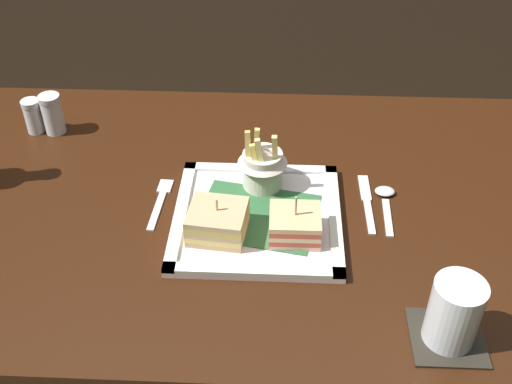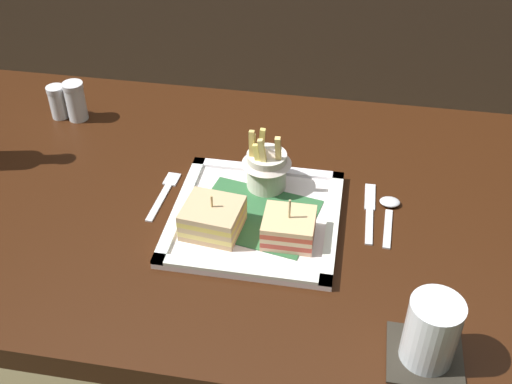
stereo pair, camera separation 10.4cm
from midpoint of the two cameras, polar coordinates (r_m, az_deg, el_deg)
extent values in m
cube|color=#32180A|center=(1.10, -2.82, -1.77)|extent=(1.38, 0.74, 0.04)
cylinder|color=black|center=(1.71, -22.33, -4.35)|extent=(0.09, 0.09, 0.71)
cylinder|color=#2D2811|center=(1.65, 20.23, -5.73)|extent=(0.09, 0.09, 0.71)
cube|color=white|center=(1.04, -2.74, -2.50)|extent=(0.28, 0.28, 0.01)
cube|color=#2D6336|center=(1.04, -2.75, -2.26)|extent=(0.22, 0.19, 0.00)
cube|color=white|center=(0.95, -3.39, -7.25)|extent=(0.28, 0.02, 0.01)
cube|color=white|center=(1.14, -2.22, 2.05)|extent=(0.28, 0.02, 0.01)
cube|color=white|center=(1.06, -9.68, -1.94)|extent=(0.02, 0.28, 0.01)
cube|color=white|center=(1.04, 4.32, -2.38)|extent=(0.02, 0.28, 0.01)
cube|color=tan|center=(1.01, -6.43, -3.64)|extent=(0.10, 0.09, 0.01)
cube|color=#F1D475|center=(1.01, -6.47, -3.23)|extent=(0.10, 0.09, 0.01)
cube|color=tan|center=(1.00, -6.51, -2.82)|extent=(0.10, 0.09, 0.01)
cube|color=#DDC155|center=(0.99, -6.55, -2.40)|extent=(0.10, 0.09, 0.01)
cube|color=tan|center=(0.99, -6.59, -1.98)|extent=(0.10, 0.09, 0.01)
cylinder|color=tan|center=(0.99, -6.55, -2.36)|extent=(0.00, 0.00, 0.07)
cube|color=#E3B18D|center=(1.00, 0.54, -3.90)|extent=(0.08, 0.07, 0.01)
cube|color=#BE4839|center=(1.00, 0.54, -3.52)|extent=(0.08, 0.07, 0.01)
cube|color=beige|center=(0.99, 0.54, -3.14)|extent=(0.08, 0.07, 0.01)
cube|color=#CC4F35|center=(0.98, 0.55, -2.75)|extent=(0.08, 0.07, 0.01)
cube|color=#DEB57F|center=(0.98, 0.55, -2.36)|extent=(0.08, 0.07, 0.01)
cylinder|color=tan|center=(0.98, 0.55, -2.39)|extent=(0.00, 0.00, 0.08)
cylinder|color=silver|center=(1.08, -2.16, 1.93)|extent=(0.07, 0.07, 0.07)
cone|color=silver|center=(1.06, -2.20, 3.26)|extent=(0.09, 0.09, 0.03)
cube|color=#D6B461|center=(1.05, -3.56, 3.56)|extent=(0.01, 0.02, 0.08)
cube|color=#E3D265|center=(1.05, -2.73, 2.80)|extent=(0.02, 0.01, 0.06)
cube|color=#F6D076|center=(1.05, -1.10, 3.36)|extent=(0.01, 0.02, 0.08)
cube|color=#EAE07C|center=(1.06, -3.56, 3.48)|extent=(0.01, 0.02, 0.07)
cube|color=#EBD37A|center=(1.04, -2.44, 3.02)|extent=(0.02, 0.01, 0.07)
cube|color=#E7C66A|center=(1.06, -2.55, 2.71)|extent=(0.01, 0.01, 0.05)
cube|color=#EDD071|center=(1.06, -2.55, 2.92)|extent=(0.02, 0.01, 0.05)
cube|color=#E3D065|center=(1.07, -2.67, 4.06)|extent=(0.01, 0.01, 0.07)
cube|color=#2C271F|center=(0.90, 13.74, -12.87)|extent=(0.10, 0.10, 0.00)
cylinder|color=silver|center=(0.86, 14.26, -10.70)|extent=(0.07, 0.07, 0.10)
cylinder|color=silver|center=(0.88, 14.01, -11.74)|extent=(0.06, 0.06, 0.05)
cube|color=silver|center=(1.09, -11.74, -1.79)|extent=(0.02, 0.10, 0.00)
cube|color=silver|center=(1.14, -10.86, 0.42)|extent=(0.03, 0.04, 0.00)
cube|color=silver|center=(1.06, 7.53, -2.38)|extent=(0.01, 0.09, 0.00)
cube|color=silver|center=(1.12, 7.24, 0.27)|extent=(0.02, 0.07, 0.00)
cube|color=silver|center=(1.06, 9.15, -2.42)|extent=(0.02, 0.10, 0.00)
ellipsoid|color=silver|center=(1.11, 9.03, -0.04)|extent=(0.04, 0.03, 0.01)
cylinder|color=silver|center=(1.34, -21.67, 6.17)|extent=(0.03, 0.03, 0.06)
cylinder|color=white|center=(1.35, -21.56, 5.74)|extent=(0.03, 0.03, 0.03)
cylinder|color=silver|center=(1.32, -22.03, 7.43)|extent=(0.04, 0.04, 0.01)
cylinder|color=silver|center=(1.32, -20.16, 6.41)|extent=(0.04, 0.04, 0.07)
cylinder|color=#393628|center=(1.33, -20.02, 5.89)|extent=(0.04, 0.04, 0.04)
cylinder|color=silver|center=(1.30, -20.55, 7.92)|extent=(0.04, 0.04, 0.01)
camera|label=1|loc=(0.05, -92.86, -2.30)|focal=44.03mm
camera|label=2|loc=(0.05, 87.14, 2.30)|focal=44.03mm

